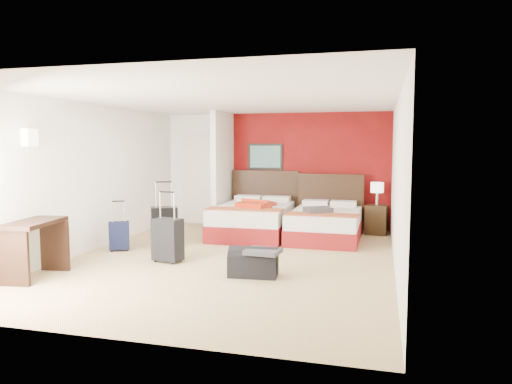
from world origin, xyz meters
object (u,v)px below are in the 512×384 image
(table_lamp, at_px, (377,194))
(suitcase_navy, at_px, (119,237))
(red_suitcase_open, at_px, (256,204))
(suitcase_charcoal, at_px, (168,241))
(duffel_bag, at_px, (253,264))
(suitcase_black, at_px, (164,228))
(desk, at_px, (35,249))
(bed_right, at_px, (325,225))
(nightstand, at_px, (376,220))
(bed_left, at_px, (253,221))

(table_lamp, height_order, suitcase_navy, table_lamp)
(red_suitcase_open, height_order, suitcase_navy, red_suitcase_open)
(suitcase_charcoal, bearing_deg, duffel_bag, -5.67)
(suitcase_black, relative_size, desk, 0.73)
(bed_right, distance_m, desk, 5.04)
(bed_right, height_order, nightstand, nightstand)
(bed_left, height_order, suitcase_charcoal, suitcase_charcoal)
(bed_right, bearing_deg, table_lamp, 43.71)
(bed_right, relative_size, red_suitcase_open, 2.22)
(suitcase_black, bearing_deg, red_suitcase_open, 16.11)
(bed_left, distance_m, suitcase_black, 1.88)
(suitcase_navy, bearing_deg, nightstand, 2.25)
(nightstand, bearing_deg, suitcase_charcoal, -127.54)
(nightstand, height_order, suitcase_navy, nightstand)
(bed_left, xyz_separation_m, suitcase_charcoal, (-0.71, -2.40, 0.02))
(red_suitcase_open, distance_m, duffel_bag, 2.87)
(suitcase_black, distance_m, suitcase_charcoal, 1.12)
(bed_right, distance_m, duffel_bag, 2.88)
(nightstand, relative_size, suitcase_black, 0.86)
(bed_left, relative_size, table_lamp, 4.36)
(bed_left, distance_m, bed_right, 1.44)
(suitcase_black, distance_m, desk, 2.41)
(red_suitcase_open, distance_m, desk, 4.18)
(bed_right, relative_size, suitcase_charcoal, 2.87)
(table_lamp, bearing_deg, suitcase_charcoal, -133.63)
(red_suitcase_open, height_order, suitcase_charcoal, red_suitcase_open)
(bed_left, relative_size, desk, 2.13)
(red_suitcase_open, bearing_deg, bed_right, 22.37)
(suitcase_charcoal, distance_m, duffel_bag, 1.56)
(suitcase_black, bearing_deg, suitcase_navy, -171.11)
(red_suitcase_open, distance_m, nightstand, 2.49)
(duffel_bag, bearing_deg, table_lamp, 61.51)
(red_suitcase_open, distance_m, table_lamp, 2.47)
(nightstand, xyz_separation_m, suitcase_charcoal, (-3.08, -3.24, 0.03))
(suitcase_black, xyz_separation_m, desk, (-0.82, -2.26, 0.05))
(nightstand, relative_size, suitcase_navy, 1.27)
(nightstand, xyz_separation_m, table_lamp, (0.00, 0.00, 0.53))
(bed_left, height_order, red_suitcase_open, red_suitcase_open)
(bed_left, relative_size, nightstand, 3.39)
(red_suitcase_open, xyz_separation_m, suitcase_charcoal, (-0.81, -2.30, -0.33))
(nightstand, distance_m, suitcase_black, 4.26)
(suitcase_navy, bearing_deg, suitcase_black, 6.76)
(desk, bearing_deg, bed_right, 38.50)
(red_suitcase_open, bearing_deg, suitcase_charcoal, -89.60)
(bed_left, bearing_deg, suitcase_navy, -136.16)
(nightstand, height_order, desk, desk)
(nightstand, distance_m, suitcase_charcoal, 4.47)
(bed_right, distance_m, suitcase_navy, 3.78)
(bed_right, relative_size, table_lamp, 4.00)
(table_lamp, xyz_separation_m, suitcase_navy, (-4.23, -2.72, -0.59))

